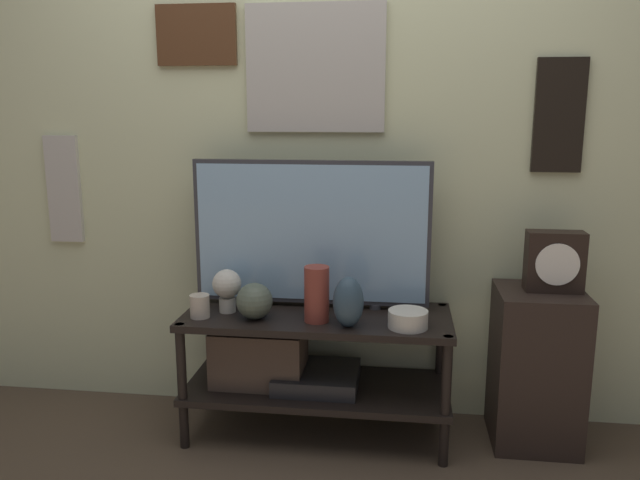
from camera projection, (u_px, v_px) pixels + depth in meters
ground_plane at (308, 465)px, 2.52m from camera, size 12.00×12.00×0.00m
wall_back at (325, 121)px, 2.78m from camera, size 6.40×0.08×2.70m
media_console at (296, 358)px, 2.73m from camera, size 1.14×0.46×0.55m
television at (311, 233)px, 2.71m from camera, size 1.03×0.05×0.65m
vase_round_glass at (254, 301)px, 2.60m from camera, size 0.15×0.15×0.15m
vase_wide_bowl at (408, 319)px, 2.50m from camera, size 0.16×0.16×0.07m
vase_tall_ceramic at (317, 294)px, 2.56m from camera, size 0.10×0.10×0.23m
vase_urn_stoneware at (348, 302)px, 2.49m from camera, size 0.12×0.12×0.21m
candle_jar at (200, 306)px, 2.62m from camera, size 0.08×0.08×0.10m
decorative_bust at (227, 287)px, 2.68m from camera, size 0.12×0.12×0.19m
side_table at (536, 367)px, 2.65m from camera, size 0.35×0.36×0.67m
mantel_clock at (555, 262)px, 2.55m from camera, size 0.23×0.11×0.25m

